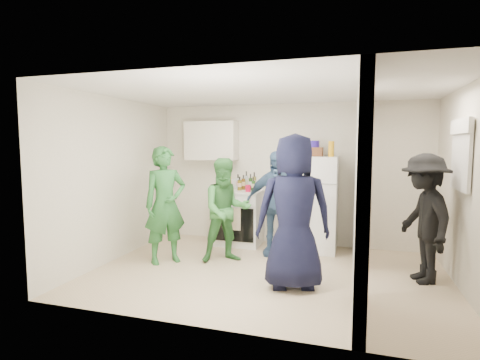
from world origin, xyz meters
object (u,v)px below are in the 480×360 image
Objects in this scene: fridge at (317,204)px; person_green_center at (226,210)px; person_navy at (294,212)px; person_nook at (424,218)px; wicker_basket at (312,152)px; person_green_left at (165,205)px; person_denim at (276,203)px; stove at (239,217)px; yellow_cup_stack_top at (331,149)px; blue_bowl at (312,144)px.

person_green_center is (-1.26, -0.98, -0.00)m from fridge.
fridge is at bearing -109.44° from person_navy.
person_green_center is 2.72m from person_nook.
wicker_basket is 0.20× the size of person_green_left.
fridge is 0.94× the size of person_denim.
wicker_basket reaches higher than person_nook.
person_denim is at bearing -136.17° from wicker_basket.
stove is at bearing 149.05° from person_denim.
person_green_center is (-1.48, -0.88, -0.92)m from yellow_cup_stack_top.
person_green_center is (-1.16, -1.03, -0.87)m from wicker_basket.
blue_bowl reaches higher than person_green_left.
fridge reaches higher than stove.
person_nook reaches higher than person_green_center.
yellow_cup_stack_top is 0.13× the size of person_navy.
stove is 0.62× the size of fridge.
person_navy reaches higher than wicker_basket.
person_denim is at bearing -144.23° from fridge.
wicker_basket is (1.27, 0.02, 1.17)m from stove.
person_navy is (2.00, -0.45, 0.08)m from person_green_left.
blue_bowl is at bearing 0.91° from stove.
person_denim is 2.15m from person_nook.
person_denim is (-0.83, -0.34, -0.87)m from yellow_cup_stack_top.
wicker_basket reaches higher than fridge.
wicker_basket is 2.55m from person_green_left.
yellow_cup_stack_top is 2.75m from person_green_left.
person_green_center is (0.86, 0.32, -0.09)m from person_green_left.
blue_bowl is 0.14× the size of person_denim.
stove is 1.58m from person_green_left.
person_navy is 1.15× the size of person_nook.
person_navy is at bearing -65.81° from person_green_center.
blue_bowl is at bearing 9.88° from person_green_center.
person_navy is (1.14, -0.77, 0.17)m from person_green_center.
fridge is 6.60× the size of blue_bowl.
yellow_cup_stack_top is 0.15× the size of person_denim.
fridge is (1.37, -0.03, 0.30)m from stove.
person_green_center is (-1.16, -1.03, -1.00)m from blue_bowl.
wicker_basket reaches higher than person_green_center.
yellow_cup_stack_top reaches higher than person_green_center.
wicker_basket is at bearing -13.03° from person_green_left.
person_nook reaches higher than fridge.
stove is 0.96m from person_denim.
person_green_center is (0.11, -1.01, 0.30)m from stove.
person_green_left is (-2.02, -1.35, -0.78)m from wicker_basket.
person_nook is (1.56, -1.11, -0.82)m from wicker_basket.
stove is 3.90× the size of yellow_cup_stack_top.
stove is at bearing 64.22° from person_green_center.
person_navy is at bearing -68.57° from person_denim.
fridge is at bearing -26.57° from wicker_basket.
wicker_basket is at bearing 0.91° from stove.
blue_bowl reaches higher than person_denim.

